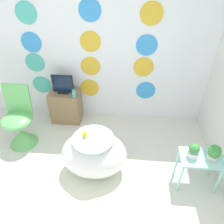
{
  "coord_description": "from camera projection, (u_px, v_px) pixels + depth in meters",
  "views": [
    {
      "loc": [
        0.61,
        -1.13,
        2.42
      ],
      "look_at": [
        0.43,
        0.96,
        0.85
      ],
      "focal_mm": 35.0,
      "sensor_mm": 36.0,
      "label": 1
    }
  ],
  "objects": [
    {
      "name": "potted_plant_right",
      "position": [
        214.0,
        153.0,
        2.45
      ],
      "size": [
        0.14,
        0.14,
        0.2
      ],
      "color": "beige",
      "rests_on": "side_table"
    },
    {
      "name": "side_table",
      "position": [
        200.0,
        162.0,
        2.58
      ],
      "size": [
        0.49,
        0.32,
        0.48
      ],
      "color": "#99E0D8",
      "rests_on": "ground_plane"
    },
    {
      "name": "potted_plant_left",
      "position": [
        194.0,
        151.0,
        2.48
      ],
      "size": [
        0.13,
        0.13,
        0.19
      ],
      "color": "white",
      "rests_on": "side_table"
    },
    {
      "name": "rubber_duck",
      "position": [
        85.0,
        134.0,
        2.62
      ],
      "size": [
        0.07,
        0.07,
        0.08
      ],
      "color": "yellow",
      "rests_on": "bathtub"
    },
    {
      "name": "chair",
      "position": [
        20.0,
        128.0,
        3.23
      ],
      "size": [
        0.44,
        0.44,
        0.93
      ],
      "color": "#66C166",
      "rests_on": "ground_plane"
    },
    {
      "name": "wall_back_dotted",
      "position": [
        89.0,
        43.0,
        3.22
      ],
      "size": [
        4.69,
        0.05,
        2.6
      ],
      "color": "white",
      "rests_on": "ground_plane"
    },
    {
      "name": "vase",
      "position": [
        74.0,
        94.0,
        3.39
      ],
      "size": [
        0.06,
        0.06,
        0.13
      ],
      "color": "#51B2AD",
      "rests_on": "tv_cabinet"
    },
    {
      "name": "tv_cabinet",
      "position": [
        66.0,
        106.0,
        3.69
      ],
      "size": [
        0.49,
        0.32,
        0.55
      ],
      "color": "#8E704C",
      "rests_on": "ground_plane"
    },
    {
      "name": "rug",
      "position": [
        96.0,
        178.0,
        2.86
      ],
      "size": [
        1.19,
        0.92,
        0.01
      ],
      "color": "silver",
      "rests_on": "ground_plane"
    },
    {
      "name": "ground_plane",
      "position": [
        65.0,
        224.0,
        2.39
      ],
      "size": [
        12.0,
        12.0,
        0.0
      ],
      "primitive_type": "plane",
      "color": "silver"
    },
    {
      "name": "bathtub",
      "position": [
        94.0,
        154.0,
        2.8
      ],
      "size": [
        0.84,
        0.63,
        0.6
      ],
      "color": "white",
      "rests_on": "ground_plane"
    },
    {
      "name": "tv",
      "position": [
        63.0,
        85.0,
        3.44
      ],
      "size": [
        0.34,
        0.12,
        0.31
      ],
      "color": "black",
      "rests_on": "tv_cabinet"
    }
  ]
}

